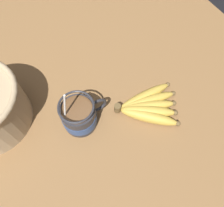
# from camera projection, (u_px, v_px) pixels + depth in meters

# --- Properties ---
(table) EXTENTS (1.34, 1.34, 0.03)m
(table) POSITION_uv_depth(u_px,v_px,m) (85.00, 115.00, 0.67)
(table) COLOR brown
(table) RESTS_ON ground
(coffee_mug) EXTENTS (0.14, 0.10, 0.18)m
(coffee_mug) POSITION_uv_depth(u_px,v_px,m) (79.00, 116.00, 0.61)
(coffee_mug) COLOR #28282D
(coffee_mug) RESTS_ON table
(banana_bunch) EXTENTS (0.20, 0.15, 0.04)m
(banana_bunch) POSITION_uv_depth(u_px,v_px,m) (147.00, 107.00, 0.65)
(banana_bunch) COLOR brown
(banana_bunch) RESTS_ON table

